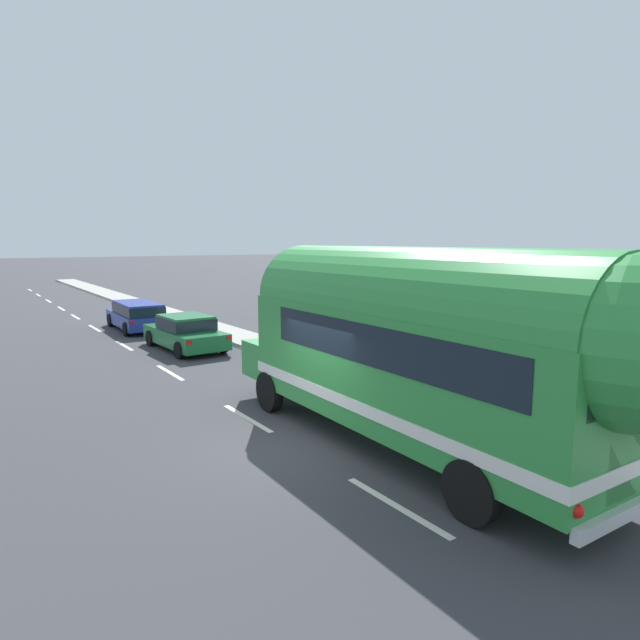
% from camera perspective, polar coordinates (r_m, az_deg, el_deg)
% --- Properties ---
extents(ground_plane, '(300.00, 300.00, 0.00)m').
position_cam_1_polar(ground_plane, '(11.57, -2.69, -13.16)').
color(ground_plane, '#38383D').
extents(lane_markings, '(3.79, 80.00, 0.01)m').
position_cam_1_polar(lane_markings, '(24.03, -13.84, -2.08)').
color(lane_markings, silver).
rests_on(lane_markings, ground).
extents(sidewalk_slab, '(1.86, 90.00, 0.15)m').
position_cam_1_polar(sidewalk_slab, '(22.12, -6.20, -2.58)').
color(sidewalk_slab, '#9E9B93').
rests_on(sidewalk_slab, ground).
extents(painted_bus, '(2.78, 11.07, 4.12)m').
position_cam_1_polar(painted_bus, '(10.62, 10.89, -2.30)').
color(painted_bus, '#2D8C3D').
rests_on(painted_bus, ground).
extents(car_lead, '(2.07, 4.56, 1.37)m').
position_cam_1_polar(car_lead, '(21.87, -14.00, -1.15)').
color(car_lead, '#196633').
rests_on(car_lead, ground).
extents(car_second, '(2.01, 4.80, 1.37)m').
position_cam_1_polar(car_second, '(27.31, -18.76, 0.63)').
color(car_second, navy).
rests_on(car_second, ground).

